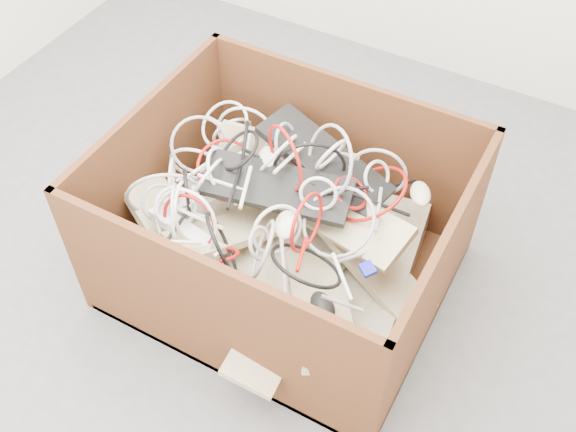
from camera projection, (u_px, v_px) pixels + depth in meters
The scene contains 8 objects.
ground at pixel (222, 265), 2.50m from camera, with size 3.00×3.00×0.00m, color #4F4F52.
cardboard_box at pixel (282, 246), 2.35m from camera, with size 1.07×0.89×0.58m.
keyboard_pile at pixel (286, 226), 2.25m from camera, with size 1.09×0.88×0.39m.
mice_scatter at pixel (288, 217), 2.18m from camera, with size 0.69×0.67×0.18m.
power_strip_left at pixel (208, 191), 2.24m from camera, with size 0.31×0.06×0.04m, color white.
power_strip_right at pixel (186, 232), 2.16m from camera, with size 0.27×0.05×0.04m, color white.
vga_plug at pixel (367, 269), 2.06m from camera, with size 0.04×0.04×0.02m, color #0E12D3.
cable_tangle at pixel (255, 186), 2.21m from camera, with size 0.90×0.78×0.48m.
Camera 1 is at (0.94, -1.21, 1.99)m, focal length 42.81 mm.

